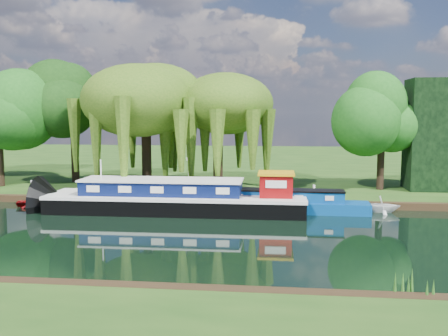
# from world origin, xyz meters

# --- Properties ---
(ground) EXTENTS (120.00, 120.00, 0.00)m
(ground) POSITION_xyz_m (0.00, 0.00, 0.00)
(ground) COLOR black
(far_bank) EXTENTS (120.00, 52.00, 0.45)m
(far_bank) POSITION_xyz_m (0.00, 34.00, 0.23)
(far_bank) COLOR #1A4011
(far_bank) RESTS_ON ground
(dutch_barge) EXTENTS (15.69, 3.65, 3.31)m
(dutch_barge) POSITION_xyz_m (0.69, 5.84, 0.82)
(dutch_barge) COLOR black
(dutch_barge) RESTS_ON ground
(narrowboat) EXTENTS (10.28, 1.92, 1.49)m
(narrowboat) POSITION_xyz_m (7.07, 6.64, 0.53)
(narrowboat) COLOR navy
(narrowboat) RESTS_ON ground
(red_dinghy) EXTENTS (3.51, 2.95, 0.62)m
(red_dinghy) POSITION_xyz_m (-8.68, 7.01, 0.00)
(red_dinghy) COLOR maroon
(red_dinghy) RESTS_ON ground
(white_cruiser) EXTENTS (2.29, 2.04, 1.11)m
(white_cruiser) POSITION_xyz_m (13.03, 7.18, 0.00)
(white_cruiser) COLOR silver
(white_cruiser) RESTS_ON ground
(willow_left) EXTENTS (7.22, 7.22, 8.65)m
(willow_left) POSITION_xyz_m (-2.93, 12.02, 6.73)
(willow_left) COLOR black
(willow_left) RESTS_ON far_bank
(willow_right) EXTENTS (6.26, 6.26, 7.63)m
(willow_right) POSITION_xyz_m (2.34, 12.17, 6.01)
(willow_right) COLOR black
(willow_right) RESTS_ON far_bank
(tree_far_mid) EXTENTS (5.44, 5.44, 8.91)m
(tree_far_mid) POSITION_xyz_m (-9.68, 15.00, 6.59)
(tree_far_mid) COLOR black
(tree_far_mid) RESTS_ON far_bank
(tree_far_right) EXTENTS (4.47, 4.47, 7.32)m
(tree_far_right) POSITION_xyz_m (14.11, 13.58, 5.49)
(tree_far_right) COLOR black
(tree_far_right) RESTS_ON far_bank
(lamppost) EXTENTS (0.36, 0.36, 2.56)m
(lamppost) POSITION_xyz_m (0.50, 10.50, 2.42)
(lamppost) COLOR silver
(lamppost) RESTS_ON far_bank
(mooring_posts) EXTENTS (19.16, 0.16, 1.00)m
(mooring_posts) POSITION_xyz_m (-0.50, 8.40, 0.95)
(mooring_posts) COLOR silver
(mooring_posts) RESTS_ON far_bank
(reeds_near) EXTENTS (33.70, 1.50, 1.10)m
(reeds_near) POSITION_xyz_m (6.87, -7.57, 0.55)
(reeds_near) COLOR #215717
(reeds_near) RESTS_ON ground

